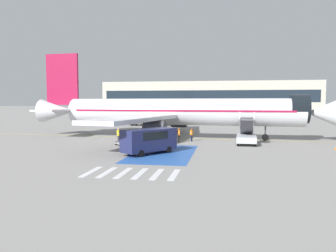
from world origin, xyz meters
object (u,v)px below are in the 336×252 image
object	(u,v)px
boarding_stairs_forward	(246,136)
terminal_building	(209,98)
airliner	(175,112)
ground_crew_0	(118,134)
ground_crew_3	(156,134)
baggage_cart	(127,143)
fuel_tanker	(148,117)
ground_crew_1	(179,134)
service_van_1	(149,139)
ground_crew_2	(192,134)

from	to	relation	value
boarding_stairs_forward	terminal_building	size ratio (longest dim) A/B	0.06
airliner	terminal_building	bearing A→B (deg)	-176.79
airliner	ground_crew_0	bearing A→B (deg)	-45.77
ground_crew_3	terminal_building	size ratio (longest dim) A/B	0.02
terminal_building	baggage_cart	bearing A→B (deg)	-93.11
boarding_stairs_forward	baggage_cart	distance (m)	13.98
boarding_stairs_forward	baggage_cart	xyz separation A→B (m)	(-13.66, -2.86, -0.72)
ground_crew_0	terminal_building	world-z (taller)	terminal_building
ground_crew_0	terminal_building	xyz separation A→B (m)	(7.05, 93.96, 5.49)
fuel_tanker	ground_crew_1	bearing A→B (deg)	26.52
airliner	ground_crew_1	bearing A→B (deg)	18.03
airliner	ground_crew_3	xyz separation A→B (m)	(-1.84, -4.16, -2.69)
baggage_cart	service_van_1	bearing A→B (deg)	169.09
boarding_stairs_forward	terminal_building	world-z (taller)	terminal_building
ground_crew_3	terminal_building	world-z (taller)	terminal_building
ground_crew_0	ground_crew_1	world-z (taller)	ground_crew_1
boarding_stairs_forward	ground_crew_3	distance (m)	11.04
airliner	baggage_cart	size ratio (longest dim) A/B	14.17
airliner	baggage_cart	xyz separation A→B (m)	(-4.49, -7.80, -3.38)
fuel_tanker	ground_crew_1	size ratio (longest dim) A/B	5.00
ground_crew_0	terminal_building	bearing A→B (deg)	127.95
airliner	service_van_1	distance (m)	13.92
ground_crew_3	service_van_1	bearing A→B (deg)	19.94
airliner	ground_crew_0	xyz separation A→B (m)	(-6.30, -5.39, -2.67)
baggage_cart	ground_crew_2	bearing A→B (deg)	-100.92
boarding_stairs_forward	service_van_1	bearing A→B (deg)	-134.08
service_van_1	ground_crew_3	xyz separation A→B (m)	(-1.33, 9.57, -0.47)
boarding_stairs_forward	ground_crew_2	xyz separation A→B (m)	(-6.62, 1.87, -0.03)
ground_crew_0	service_van_1	bearing A→B (deg)	-12.99
fuel_tanker	ground_crew_3	size ratio (longest dim) A/B	5.35
ground_crew_2	airliner	bearing A→B (deg)	60.09
service_van_1	terminal_building	size ratio (longest dim) A/B	0.07
ground_crew_2	ground_crew_3	size ratio (longest dim) A/B	1.00
service_van_1	ground_crew_0	bearing A→B (deg)	161.69
airliner	ground_crew_1	world-z (taller)	airliner
boarding_stairs_forward	fuel_tanker	xyz separation A→B (m)	(-18.21, 27.26, 0.81)
boarding_stairs_forward	ground_crew_3	world-z (taller)	boarding_stairs_forward
boarding_stairs_forward	ground_crew_1	world-z (taller)	boarding_stairs_forward
service_van_1	boarding_stairs_forward	bearing A→B (deg)	79.15
ground_crew_3	fuel_tanker	bearing A→B (deg)	-152.76
airliner	ground_crew_1	xyz separation A→B (m)	(1.10, -4.31, -2.61)
baggage_cart	ground_crew_3	xyz separation A→B (m)	(2.65, 3.64, 0.69)
service_van_1	ground_crew_1	distance (m)	9.57
boarding_stairs_forward	terminal_building	distance (m)	94.05
fuel_tanker	baggage_cart	world-z (taller)	fuel_tanker
service_van_1	airliner	bearing A→B (deg)	124.80
baggage_cart	ground_crew_2	xyz separation A→B (m)	(7.04, 4.73, 0.69)
airliner	ground_crew_3	distance (m)	5.28
terminal_building	boarding_stairs_forward	bearing A→B (deg)	-84.85
airliner	fuel_tanker	world-z (taller)	airliner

